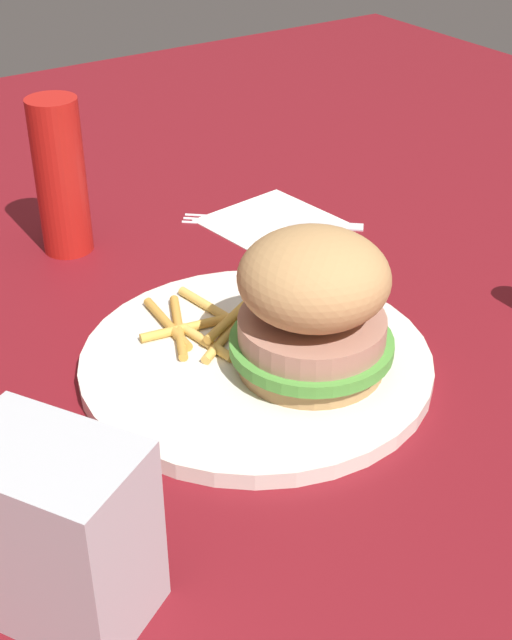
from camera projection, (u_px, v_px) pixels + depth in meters
ground_plane at (238, 388)px, 0.62m from camera, size 1.60×1.60×0.00m
plate at (256, 362)px, 0.64m from camera, size 0.25×0.25×0.01m
sandwich at (313, 304)px, 0.59m from camera, size 0.11×0.11×0.10m
fries_pile at (202, 325)px, 0.66m from camera, size 0.11×0.10×0.01m
napkin at (273, 222)px, 0.84m from camera, size 0.12×0.12×0.00m
fork at (271, 220)px, 0.84m from camera, size 0.14×0.13×0.00m
napkin_dispenser at (55, 532)px, 0.43m from camera, size 0.10×0.11×0.10m
ketchup_bottle at (60, 177)px, 0.76m from camera, size 0.04×0.04×0.14m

